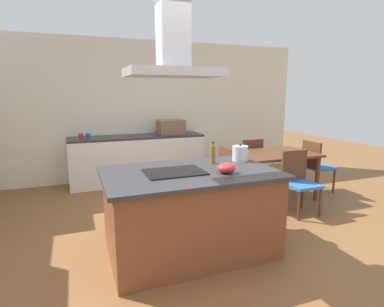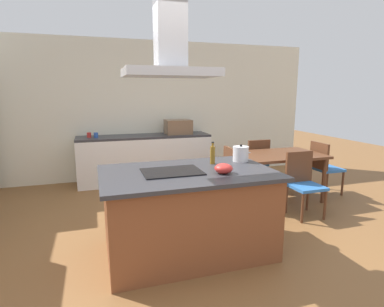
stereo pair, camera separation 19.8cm
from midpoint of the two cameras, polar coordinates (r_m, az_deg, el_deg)
ground at (r=4.88m, az=-4.77°, el=-9.32°), size 16.00×16.00×0.00m
wall_back at (r=6.30m, az=-8.59°, el=7.81°), size 7.20×0.10×2.70m
kitchen_island at (r=3.37m, az=0.97°, el=-10.62°), size 1.79×1.14×0.90m
cooktop at (r=3.18m, az=-1.92°, el=-3.36°), size 0.60×0.44×0.01m
tea_kettle at (r=3.73m, az=10.46°, el=-0.07°), size 0.24×0.19×0.20m
olive_oil_bottle at (r=3.54m, az=5.41°, el=-0.21°), size 0.06×0.06×0.25m
mixing_bowl at (r=3.15m, az=7.62°, el=-2.75°), size 0.19×0.19×0.10m
back_counter at (r=6.06m, az=-7.69°, el=-0.89°), size 2.50×0.62×0.90m
countertop_microwave at (r=6.12m, az=-1.64°, el=4.91°), size 0.50×0.38×0.28m
coffee_mug_red at (r=5.91m, az=-17.49°, el=3.26°), size 0.08×0.08×0.09m
coffee_mug_blue at (r=5.87m, az=-16.32°, el=3.27°), size 0.08×0.08×0.09m
dining_table at (r=5.13m, az=16.38°, el=-0.97°), size 1.40×0.90×0.75m
chair_at_left_end at (r=4.72m, az=6.99°, el=-3.60°), size 0.42×0.42×0.89m
chair_facing_island at (r=4.64m, az=20.85°, el=-4.51°), size 0.42×0.42×0.89m
chair_at_right_end at (r=5.72m, az=23.93°, el=-1.90°), size 0.42×0.42×0.89m
chair_facing_back_wall at (r=5.71m, az=12.58°, el=-1.21°), size 0.42×0.42×0.89m
range_hood at (r=3.10m, az=-2.07°, el=18.55°), size 0.90×0.55×0.78m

